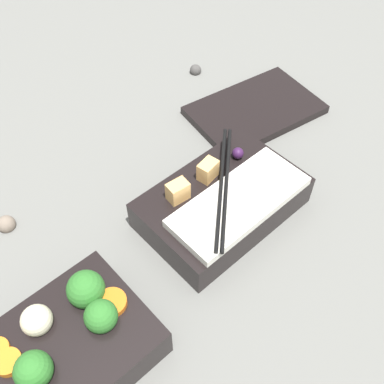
{
  "coord_description": "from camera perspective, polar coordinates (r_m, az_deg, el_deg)",
  "views": [
    {
      "loc": [
        -0.15,
        -0.24,
        0.51
      ],
      "look_at": [
        0.1,
        0.04,
        0.05
      ],
      "focal_mm": 42.0,
      "sensor_mm": 36.0,
      "label": 1
    }
  ],
  "objects": [
    {
      "name": "ground_plane",
      "position": [
        0.58,
        -4.83,
        -10.72
      ],
      "size": [
        3.0,
        3.0,
        0.0
      ],
      "primitive_type": "plane",
      "color": "slate"
    },
    {
      "name": "pebble_2",
      "position": [
        0.88,
        0.46,
        15.21
      ],
      "size": [
        0.02,
        0.02,
        0.02
      ],
      "primitive_type": "sphere",
      "color": "#474442",
      "rests_on": "ground_plane"
    },
    {
      "name": "bento_tray_vegetable",
      "position": [
        0.53,
        -17.32,
        -19.79
      ],
      "size": [
        0.22,
        0.14,
        0.08
      ],
      "color": "black",
      "rests_on": "ground_plane"
    },
    {
      "name": "bento_tray_rice",
      "position": [
        0.62,
        4.03,
        -1.27
      ],
      "size": [
        0.22,
        0.15,
        0.08
      ],
      "color": "black",
      "rests_on": "ground_plane"
    },
    {
      "name": "bento_lid",
      "position": [
        0.79,
        7.99,
        10.27
      ],
      "size": [
        0.23,
        0.17,
        0.01
      ],
      "primitive_type": "cube",
      "rotation": [
        0.0,
        0.0,
        -0.16
      ],
      "color": "black",
      "rests_on": "ground_plane"
    },
    {
      "name": "pebble_1",
      "position": [
        0.67,
        -22.51,
        -3.79
      ],
      "size": [
        0.02,
        0.02,
        0.02
      ],
      "primitive_type": "sphere",
      "color": "#7A6B5B",
      "rests_on": "ground_plane"
    }
  ]
}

